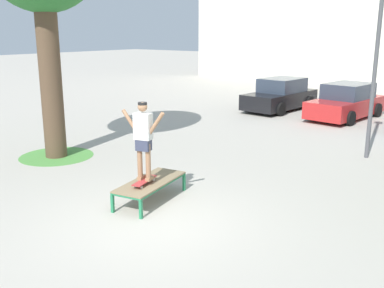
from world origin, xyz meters
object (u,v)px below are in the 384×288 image
Objects in this scene: skater at (143,136)px; light_post at (379,25)px; car_black at (280,95)px; skate_box at (150,183)px; skateboard at (145,181)px; car_red at (346,102)px.

light_post is at bearing 68.36° from skater.
skate_box is at bearing -75.85° from car_black.
light_post reaches higher than skater.
car_black is (-3.16, 12.61, 0.15)m from skateboard.
skate_box is 7.82m from light_post.
light_post is (2.64, -5.70, 3.13)m from car_red.
skateboard is 13.00m from car_black.
car_red is (0.02, 12.42, -0.84)m from skater.
light_post is (2.67, 6.72, 3.29)m from skateboard.
car_black reaches higher than skate_box.
skater is at bearing -111.64° from light_post.
car_black is at bearing 104.09° from skater.
skateboard is 0.19× the size of car_black.
skateboard is 0.99m from skater.
skate_box is 0.46× the size of car_red.
skateboard reaches higher than skate_box.
skateboard is 0.49× the size of skater.
skate_box is at bearing -112.62° from light_post.
car_black reaches higher than skateboard.
skate_box is at bearing -90.30° from car_red.
light_post reaches higher than skateboard.
skater is 13.02m from car_black.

